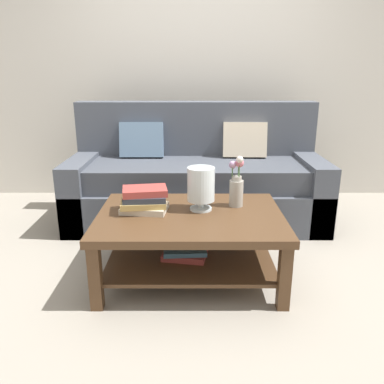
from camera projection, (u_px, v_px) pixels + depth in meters
ground_plane at (204, 256)px, 2.91m from camera, size 10.00×10.00×0.00m
back_wall at (201, 69)px, 4.07m from camera, size 6.40×0.12×2.70m
couch at (198, 181)px, 3.56m from camera, size 2.26×0.90×1.06m
coffee_table at (192, 232)px, 2.53m from camera, size 1.20×0.86×0.45m
book_stack_main at (146, 200)px, 2.52m from camera, size 0.32×0.24×0.16m
glass_hurricane_vase at (203, 186)px, 2.52m from camera, size 0.18×0.18×0.29m
flower_pitcher at (238, 185)px, 2.60m from camera, size 0.10×0.10×0.35m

